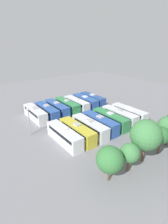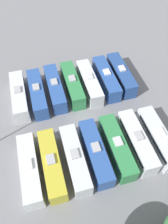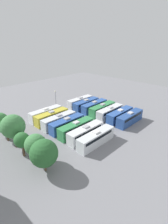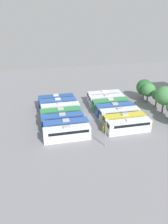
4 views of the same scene
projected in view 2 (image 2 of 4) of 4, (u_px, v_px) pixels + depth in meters
name	position (u px, v px, depth m)	size (l,w,h in m)	color
ground_plane	(83.00, 120.00, 39.93)	(118.20, 118.20, 0.00)	gray
bus_0	(121.00, 75.00, 44.90)	(2.61, 10.90, 3.55)	#284C93
bus_1	(106.00, 78.00, 44.24)	(2.61, 10.90, 3.55)	#2D56A8
bus_2	(89.00, 83.00, 43.47)	(2.61, 10.90, 3.55)	silver
bus_3	(72.00, 85.00, 43.12)	(2.61, 10.90, 3.55)	#338C4C
bus_4	(55.00, 88.00, 42.54)	(2.61, 10.90, 3.55)	#2D56A8
bus_5	(37.00, 93.00, 41.70)	(2.61, 10.90, 3.55)	#2D56A8
bus_6	(19.00, 96.00, 41.30)	(2.61, 10.90, 3.55)	silver
bus_7	(158.00, 137.00, 35.67)	(2.61, 10.90, 3.55)	silver
bus_8	(137.00, 141.00, 35.24)	(2.61, 10.90, 3.55)	silver
bus_9	(117.00, 147.00, 34.62)	(2.61, 10.90, 3.55)	#338C4C
bus_10	(95.00, 152.00, 34.01)	(2.61, 10.90, 3.55)	#2D56A8
bus_11	(75.00, 159.00, 33.34)	(2.61, 10.90, 3.55)	silver
bus_12	(52.00, 164.00, 32.79)	(2.61, 10.90, 3.55)	gold
bus_13	(30.00, 169.00, 32.31)	(2.61, 10.90, 3.55)	silver
worker_person	(33.00, 136.00, 36.90)	(0.36, 0.36, 1.73)	gold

